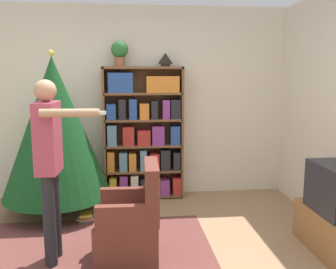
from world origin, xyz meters
TOP-DOWN VIEW (x-y plane):
  - wall_back at (0.00, 2.19)m, footprint 8.00×0.10m
  - area_rug at (-0.29, 0.26)m, footprint 2.33×1.94m
  - bookshelf at (0.28, 1.98)m, footprint 1.07×0.27m
  - tv_stand at (2.03, 0.16)m, footprint 0.43×0.92m
  - christmas_tree at (-0.80, 1.54)m, footprint 1.30×1.30m
  - armchair at (0.09, 0.22)m, footprint 0.59×0.58m
  - standing_person at (-0.62, 0.30)m, footprint 0.62×0.49m
  - potted_plant at (-0.02, 1.98)m, footprint 0.22×0.22m
  - table_lamp at (0.58, 1.98)m, footprint 0.20×0.20m
  - book_pile_near_tree at (-0.43, 1.20)m, footprint 0.22×0.17m

SIDE VIEW (x-z plane):
  - area_rug at x=-0.29m, z-range 0.00..0.01m
  - book_pile_near_tree at x=-0.43m, z-range 0.00..0.10m
  - tv_stand at x=2.03m, z-range 0.00..0.41m
  - armchair at x=0.09m, z-range -0.14..0.78m
  - bookshelf at x=0.28m, z-range -0.02..1.77m
  - standing_person at x=-0.62m, z-range 0.16..1.81m
  - christmas_tree at x=-0.80m, z-range 0.07..2.05m
  - wall_back at x=0.00m, z-range 0.00..2.60m
  - table_lamp at x=0.58m, z-range 1.80..1.98m
  - potted_plant at x=-0.02m, z-range 1.81..2.14m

